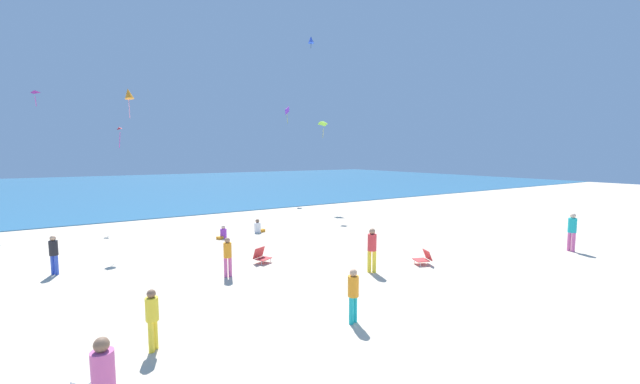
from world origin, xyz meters
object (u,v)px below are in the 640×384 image
Objects in this scene: kite_lime at (324,123)px; kite_red at (119,129)px; kite_orange at (129,94)px; kite_blue at (311,40)px; person_8 at (223,234)px; cooler_box at (91,382)px; person_5 at (104,382)px; person_2 at (372,247)px; person_6 at (258,227)px; person_7 at (228,254)px; beach_chair_far_right at (424,258)px; kite_purple at (287,111)px; person_4 at (54,252)px; beach_chair_mid_beach at (261,256)px; person_0 at (572,229)px; person_3 at (353,292)px; kite_magenta at (35,92)px; person_1 at (152,315)px.

kite_red is at bearing 177.02° from kite_lime.
kite_blue is at bearing 22.90° from kite_orange.
kite_blue is at bearing -165.42° from person_8.
cooler_box is at bearing -100.45° from kite_orange.
kite_red is 16.04m from kite_blue.
person_2 is at bearing -87.17° from person_5.
kite_lime is (8.33, 5.93, 6.59)m from person_6.
kite_blue reaches higher than person_8.
person_2 is 2.39× the size of person_8.
person_7 is at bearing -134.63° from kite_lime.
kite_red reaches higher than cooler_box.
beach_chair_far_right is 0.55× the size of person_7.
kite_purple is at bearing 37.07° from kite_orange.
person_5 reaches higher than person_6.
person_4 is 1.88× the size of person_6.
kite_red is at bearing -28.98° from person_5.
cooler_box is 12.90m from person_8.
person_8 reaches higher than beach_chair_mid_beach.
person_0 is at bearing 38.10° from beach_chair_mid_beach.
person_0 is 12.88m from person_3.
person_0 is 1.05× the size of person_5.
person_2 is 5.26m from person_7.
kite_red is (-16.33, 18.28, 4.91)m from person_0.
kite_magenta is at bearing -169.83° from kite_purple.
kite_orange reaches higher than person_4.
beach_chair_far_right is 7.58m from person_0.
beach_chair_far_right is 6.29m from person_3.
beach_chair_mid_beach is 6.12m from person_6.
person_8 is (0.17, 5.22, -0.04)m from beach_chair_mid_beach.
beach_chair_mid_beach is at bearing -61.63° from kite_magenta.
kite_blue is (7.41, 16.32, 12.57)m from person_2.
kite_purple is at bearing -152.41° from person_8.
person_0 reaches higher than beach_chair_mid_beach.
kite_magenta is at bearing 137.99° from person_1.
kite_magenta reaches higher than person_5.
beach_chair_far_right is 1.02× the size of beach_chair_mid_beach.
kite_blue is (10.34, 12.91, 13.24)m from beach_chair_mid_beach.
cooler_box is 0.46× the size of person_4.
kite_magenta is (-10.83, 18.03, 7.13)m from person_2.
beach_chair_far_right is at bearing -60.43° from kite_red.
kite_purple is (-1.73, 23.93, 7.41)m from person_0.
person_0 is 1.82× the size of kite_blue.
kite_purple is 7.23m from kite_blue.
person_4 is 20.66m from kite_lime.
person_8 is at bearing -177.90° from person_6.
person_5 is at bearing -130.94° from kite_lime.
beach_chair_far_right is 23.85m from kite_purple.
kite_orange is (-3.46, 13.38, 6.49)m from person_3.
kite_orange is (2.39, 12.97, 7.18)m from cooler_box.
person_1 is at bearing -133.06° from kite_lime.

